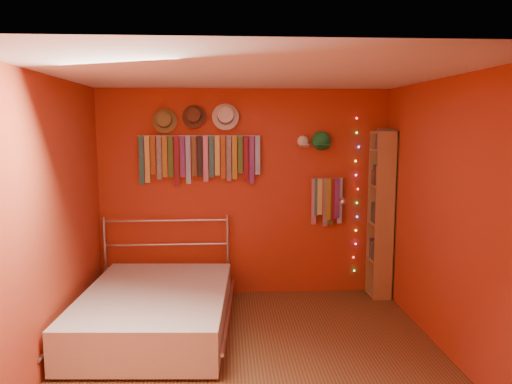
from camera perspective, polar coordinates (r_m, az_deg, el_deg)
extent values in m
plane|color=#562F1D|center=(4.72, -0.29, -18.36)|extent=(3.50, 3.50, 0.00)
cube|color=#903B17|center=(6.05, -1.23, -0.13)|extent=(3.50, 0.02, 2.50)
cube|color=#903B17|center=(4.75, 21.30, -2.83)|extent=(0.02, 3.50, 2.50)
cube|color=#903B17|center=(4.57, -22.80, -3.31)|extent=(0.02, 3.50, 2.50)
cube|color=white|center=(4.26, -0.31, 13.42)|extent=(3.50, 3.50, 0.02)
cylinder|color=#BBBAC0|center=(5.94, -6.47, 6.40)|extent=(1.45, 0.01, 0.01)
cube|color=#174A50|center=(6.02, -12.97, 3.53)|extent=(0.06, 0.01, 0.57)
cube|color=tan|center=(6.00, -12.33, 3.65)|extent=(0.06, 0.01, 0.55)
cube|color=brown|center=(5.98, -11.71, 4.13)|extent=(0.06, 0.01, 0.45)
cube|color=navy|center=(5.99, -11.03, 3.86)|extent=(0.06, 0.01, 0.51)
cube|color=brown|center=(5.97, -10.39, 3.99)|extent=(0.06, 0.01, 0.49)
cube|color=#20491D|center=(5.96, -9.74, 4.00)|extent=(0.06, 0.01, 0.49)
cube|color=#5D0D1B|center=(5.97, -9.06, 3.49)|extent=(0.06, 0.01, 0.60)
cube|color=#431860|center=(5.95, -8.42, 4.03)|extent=(0.06, 0.01, 0.49)
cube|color=#687EB8|center=(5.94, -7.76, 3.64)|extent=(0.06, 0.01, 0.57)
cube|color=#51351B|center=(5.95, -7.10, 4.08)|extent=(0.06, 0.01, 0.48)
cube|color=black|center=(5.94, -6.44, 4.05)|extent=(0.06, 0.01, 0.49)
cube|color=#BB5D95|center=(5.93, -5.78, 3.78)|extent=(0.06, 0.01, 0.54)
cube|color=#174C51|center=(5.94, -5.11, 4.03)|extent=(0.06, 0.01, 0.50)
cube|color=tan|center=(5.93, -4.45, 4.15)|extent=(0.06, 0.01, 0.47)
cube|color=brown|center=(5.93, -3.79, 3.98)|extent=(0.06, 0.01, 0.51)
cube|color=navy|center=(5.94, -3.12, 3.85)|extent=(0.06, 0.01, 0.54)
cube|color=olive|center=(5.93, -2.46, 3.94)|extent=(0.06, 0.01, 0.52)
cube|color=#295020|center=(5.93, -1.80, 4.29)|extent=(0.06, 0.01, 0.45)
cube|color=maroon|center=(5.94, -1.14, 3.88)|extent=(0.06, 0.01, 0.53)
cube|color=#571A6B|center=(5.94, -0.47, 3.69)|extent=(0.06, 0.01, 0.57)
cube|color=#729BCB|center=(5.94, 0.19, 4.22)|extent=(0.06, 0.01, 0.46)
cylinder|color=#BBBAC0|center=(6.10, 8.13, 1.55)|extent=(0.40, 0.01, 0.01)
cube|color=#A6536B|center=(6.09, 6.62, -1.11)|extent=(0.06, 0.01, 0.57)
cube|color=#1C625A|center=(6.08, 6.97, -0.58)|extent=(0.06, 0.01, 0.45)
cube|color=gold|center=(6.08, 7.31, -0.55)|extent=(0.06, 0.01, 0.44)
cube|color=maroon|center=(6.10, 7.62, -0.56)|extent=(0.06, 0.01, 0.45)
cube|color=navy|center=(6.12, 7.95, -1.20)|extent=(0.06, 0.01, 0.59)
cube|color=olive|center=(6.11, 8.29, -0.84)|extent=(0.06, 0.01, 0.51)
cube|color=#2F4F1F|center=(6.13, 8.59, -1.09)|extent=(0.06, 0.01, 0.57)
cube|color=maroon|center=(6.13, 8.93, -0.88)|extent=(0.06, 0.01, 0.52)
cube|color=#3F1A69|center=(6.13, 9.27, -0.73)|extent=(0.06, 0.01, 0.49)
cube|color=#6889B9|center=(6.16, 9.56, -1.02)|extent=(0.06, 0.01, 0.55)
cylinder|color=olive|center=(5.97, -10.40, 7.98)|extent=(0.29, 0.07, 0.28)
cylinder|color=olive|center=(5.92, -10.46, 8.10)|extent=(0.17, 0.14, 0.19)
cylinder|color=#332314|center=(5.94, -10.43, 8.04)|extent=(0.17, 0.06, 0.18)
cylinder|color=#4D2B1B|center=(5.94, -7.10, 8.54)|extent=(0.28, 0.07, 0.27)
cylinder|color=#4D2B1B|center=(5.89, -7.13, 8.65)|extent=(0.16, 0.14, 0.18)
cylinder|color=black|center=(5.91, -7.12, 8.60)|extent=(0.17, 0.06, 0.17)
cylinder|color=silver|center=(5.93, -3.51, 8.57)|extent=(0.31, 0.08, 0.31)
cylinder|color=silver|center=(5.87, -3.51, 8.70)|extent=(0.18, 0.16, 0.21)
cylinder|color=black|center=(5.90, -3.51, 8.63)|extent=(0.19, 0.06, 0.19)
ellipsoid|color=white|center=(6.01, 5.39, 5.78)|extent=(0.16, 0.12, 0.16)
cube|color=white|center=(5.92, 5.53, 5.28)|extent=(0.11, 0.08, 0.05)
ellipsoid|color=#1C7E38|center=(6.05, 7.47, 5.83)|extent=(0.20, 0.15, 0.20)
cube|color=#1C7E38|center=(5.93, 7.69, 5.19)|extent=(0.15, 0.11, 0.06)
sphere|color=#FF3333|center=(6.15, 11.44, 8.26)|extent=(0.02, 0.02, 0.02)
sphere|color=#33FF4C|center=(6.15, 11.44, 6.67)|extent=(0.02, 0.02, 0.02)
sphere|color=#4C66FF|center=(6.17, 11.66, 5.07)|extent=(0.02, 0.02, 0.02)
sphere|color=yellow|center=(6.17, 11.32, 3.48)|extent=(0.02, 0.02, 0.02)
sphere|color=#FF4CCC|center=(6.18, 11.36, 1.90)|extent=(0.02, 0.02, 0.02)
sphere|color=#FF3333|center=(6.21, 11.56, 0.33)|extent=(0.02, 0.02, 0.02)
sphere|color=#33FF4C|center=(6.23, 11.46, -1.24)|extent=(0.02, 0.02, 0.02)
sphere|color=#4C66FF|center=(6.26, 11.48, -2.78)|extent=(0.02, 0.02, 0.02)
sphere|color=yellow|center=(6.29, 11.35, -4.32)|extent=(0.02, 0.02, 0.02)
sphere|color=#FF4CCC|center=(6.33, 11.33, -5.84)|extent=(0.02, 0.02, 0.02)
sphere|color=#FF3333|center=(6.37, 11.08, -7.34)|extent=(0.02, 0.02, 0.02)
sphere|color=#33FF4C|center=(6.42, 11.15, -8.82)|extent=(0.02, 0.02, 0.02)
cylinder|color=#BBBAC0|center=(6.19, 9.29, -0.96)|extent=(0.04, 0.03, 0.04)
cylinder|color=#BBBAC0|center=(6.06, 9.58, -0.84)|extent=(0.02, 0.28, 0.09)
sphere|color=white|center=(5.92, 9.90, -1.15)|extent=(0.08, 0.08, 0.08)
cube|color=#966C44|center=(6.00, 14.59, -2.85)|extent=(0.24, 0.02, 2.00)
cube|color=#966C44|center=(6.30, 13.69, -2.33)|extent=(0.24, 0.02, 2.00)
cube|color=#966C44|center=(6.19, 15.14, -2.56)|extent=(0.02, 0.34, 2.00)
cube|color=#966C44|center=(6.40, 13.83, -11.25)|extent=(0.24, 0.32, 0.02)
cube|color=#966C44|center=(6.27, 13.96, -7.53)|extent=(0.24, 0.32, 0.02)
cube|color=#966C44|center=(6.17, 14.10, -3.50)|extent=(0.24, 0.32, 0.02)
cube|color=#966C44|center=(6.10, 14.24, 0.65)|extent=(0.24, 0.32, 0.02)
cube|color=#966C44|center=(6.06, 14.37, 4.69)|extent=(0.24, 0.32, 0.02)
cube|color=#966C44|center=(6.06, 14.44, 6.58)|extent=(0.24, 0.32, 0.02)
cylinder|color=#BBBAC0|center=(6.26, -16.87, -7.22)|extent=(0.04, 0.04, 0.99)
cylinder|color=#BBBAC0|center=(6.09, -3.24, -7.31)|extent=(0.04, 0.04, 0.99)
cylinder|color=#BBBAC0|center=(6.17, -10.12, -8.49)|extent=(1.46, 0.03, 0.03)
cylinder|color=#BBBAC0|center=(6.10, -10.18, -5.94)|extent=(1.46, 0.03, 0.03)
cylinder|color=#BBBAC0|center=(6.04, -10.25, -3.23)|extent=(1.46, 0.03, 0.03)
cube|color=beige|center=(5.23, -11.41, -13.12)|extent=(1.52, 2.07, 0.40)
cylinder|color=#BBBAC0|center=(5.39, -19.35, -13.01)|extent=(0.15, 1.99, 0.03)
cylinder|color=#BBBAC0|center=(5.19, -3.15, -13.38)|extent=(0.15, 1.99, 0.03)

